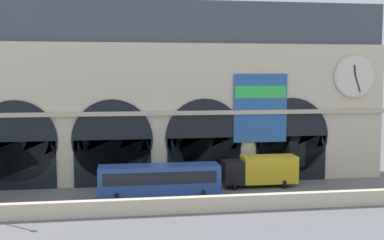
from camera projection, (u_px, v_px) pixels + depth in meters
name	position (u px, v px, depth m)	size (l,w,h in m)	color
ground_plane	(164.00, 197.00, 44.26)	(200.00, 200.00, 0.00)	slate
quay_parapet_wall	(169.00, 205.00, 39.11)	(90.00, 0.70, 1.30)	beige
station_building	(158.00, 96.00, 50.46)	(48.82, 4.77, 18.88)	beige
bus_center	(159.00, 179.00, 43.54)	(11.00, 3.25, 3.10)	#28479E
box_truck_mideast	(260.00, 170.00, 48.22)	(7.50, 2.91, 3.12)	black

